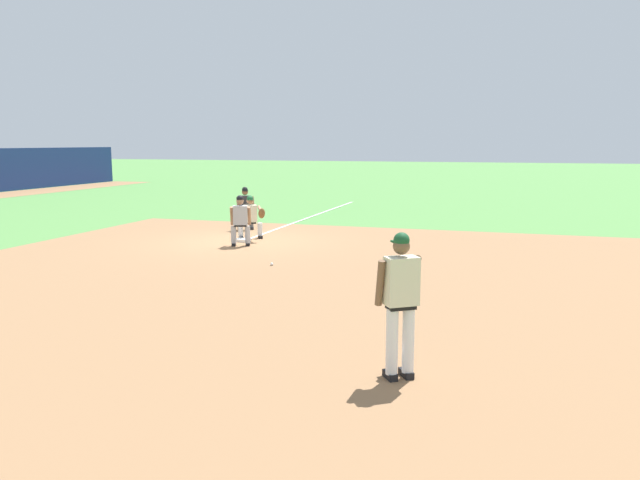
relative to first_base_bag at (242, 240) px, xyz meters
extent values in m
plane|color=#518942|center=(0.00, 0.00, -0.04)|extent=(160.00, 160.00, 0.00)
cube|color=#936B47|center=(-4.74, -3.23, -0.04)|extent=(18.00, 18.00, 0.01)
cube|color=white|center=(6.56, 0.00, -0.04)|extent=(13.13, 0.10, 0.00)
cube|color=white|center=(0.00, 0.00, 0.00)|extent=(0.38, 0.38, 0.09)
sphere|color=white|center=(-3.18, -2.22, -0.01)|extent=(0.07, 0.07, 0.07)
cube|color=black|center=(-9.52, -6.35, 0.00)|extent=(0.28, 0.24, 0.09)
cylinder|color=white|center=(-9.55, -6.37, 0.46)|extent=(0.15, 0.15, 0.84)
cube|color=black|center=(-9.39, -6.53, 0.00)|extent=(0.28, 0.24, 0.09)
cylinder|color=white|center=(-9.43, -6.55, 0.46)|extent=(0.15, 0.15, 0.84)
cube|color=black|center=(-9.49, -6.46, 0.90)|extent=(0.36, 0.39, 0.06)
cube|color=beige|center=(-9.49, -6.46, 1.22)|extent=(0.42, 0.47, 0.60)
sphere|color=brown|center=(-9.47, -6.45, 1.65)|extent=(0.21, 0.21, 0.21)
sphere|color=#194C28|center=(-9.47, -6.45, 1.72)|extent=(0.20, 0.20, 0.20)
cube|color=#194C28|center=(-9.40, -6.40, 1.69)|extent=(0.19, 0.20, 0.02)
cylinder|color=brown|center=(-9.57, -6.21, 1.19)|extent=(0.21, 0.18, 0.59)
cylinder|color=brown|center=(-9.10, -6.50, 1.31)|extent=(0.49, 0.37, 0.41)
ellipsoid|color=brown|center=(-9.03, -6.45, 1.14)|extent=(0.36, 0.33, 0.34)
cube|color=black|center=(0.73, -0.27, 0.00)|extent=(0.28, 0.23, 0.09)
cylinder|color=white|center=(0.76, -0.25, 0.23)|extent=(0.15, 0.15, 0.40)
cube|color=black|center=(0.40, 0.23, 0.00)|extent=(0.28, 0.23, 0.09)
cylinder|color=white|center=(0.44, 0.25, 0.23)|extent=(0.15, 0.15, 0.40)
cube|color=black|center=(0.60, 0.00, 0.46)|extent=(0.35, 0.39, 0.06)
cube|color=beige|center=(0.60, 0.00, 0.73)|extent=(0.42, 0.47, 0.52)
sphere|color=#9E7051|center=(0.58, -0.01, 1.12)|extent=(0.21, 0.21, 0.21)
sphere|color=#194C28|center=(0.58, -0.01, 1.20)|extent=(0.20, 0.20, 0.20)
cube|color=#194C28|center=(0.51, -0.06, 1.17)|extent=(0.18, 0.20, 0.02)
cylinder|color=#9E7051|center=(0.38, -0.43, 0.88)|extent=(0.54, 0.39, 0.24)
cylinder|color=#9E7051|center=(0.38, 0.16, 0.67)|extent=(0.25, 0.20, 0.58)
ellipsoid|color=brown|center=(0.20, -0.55, 0.80)|extent=(0.29, 0.29, 0.35)
cube|color=black|center=(-0.81, -0.10, 0.00)|extent=(0.28, 0.20, 0.09)
cylinder|color=#B2B2B7|center=(-0.84, -0.11, 0.28)|extent=(0.15, 0.15, 0.50)
cube|color=black|center=(-0.66, -0.47, 0.00)|extent=(0.28, 0.20, 0.09)
cylinder|color=#B2B2B7|center=(-0.70, -0.49, 0.28)|extent=(0.15, 0.15, 0.50)
cube|color=black|center=(-0.77, -0.30, 0.55)|extent=(0.31, 0.39, 0.06)
cube|color=#B2B2B7|center=(-0.77, -0.30, 0.85)|extent=(0.37, 0.46, 0.54)
sphere|color=#9E7051|center=(-0.75, -0.29, 1.25)|extent=(0.21, 0.21, 0.21)
sphere|color=black|center=(-0.75, -0.29, 1.32)|extent=(0.20, 0.20, 0.20)
cube|color=black|center=(-0.67, -0.26, 1.29)|extent=(0.16, 0.20, 0.02)
cylinder|color=#9E7051|center=(-0.72, -0.01, 0.81)|extent=(0.34, 0.20, 0.56)
cylinder|color=#9E7051|center=(-0.54, -0.48, 0.81)|extent=(0.34, 0.20, 0.56)
cube|color=black|center=(2.47, 0.78, 0.00)|extent=(0.28, 0.23, 0.09)
cylinder|color=#515154|center=(2.50, 0.80, 0.28)|extent=(0.15, 0.15, 0.50)
cube|color=black|center=(2.26, 1.12, 0.00)|extent=(0.28, 0.23, 0.09)
cylinder|color=#515154|center=(2.29, 1.14, 0.28)|extent=(0.15, 0.15, 0.50)
cube|color=black|center=(2.40, 0.97, 0.55)|extent=(0.35, 0.39, 0.06)
cube|color=#232326|center=(2.40, 0.97, 0.85)|extent=(0.42, 0.47, 0.54)
sphere|color=brown|center=(2.38, 0.96, 1.25)|extent=(0.21, 0.21, 0.21)
sphere|color=black|center=(2.38, 0.96, 1.32)|extent=(0.20, 0.20, 0.20)
cube|color=black|center=(2.30, 0.92, 1.29)|extent=(0.18, 0.20, 0.02)
cylinder|color=brown|center=(2.41, 0.68, 0.81)|extent=(0.32, 0.25, 0.56)
cylinder|color=brown|center=(2.14, 1.11, 0.81)|extent=(0.32, 0.25, 0.56)
camera|label=1|loc=(-16.90, -7.74, 2.89)|focal=35.00mm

